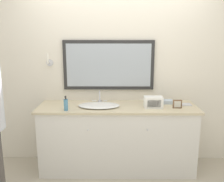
{
  "coord_description": "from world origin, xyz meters",
  "views": [
    {
      "loc": [
        -0.05,
        -2.81,
        1.78
      ],
      "look_at": [
        -0.07,
        0.3,
        1.08
      ],
      "focal_mm": 40.0,
      "sensor_mm": 36.0,
      "label": 1
    }
  ],
  "objects_px": {
    "picture_frame": "(177,104)",
    "appliance_box": "(153,102)",
    "sink_basin": "(99,105)",
    "soap_bottle": "(66,104)"
  },
  "relations": [
    {
      "from": "appliance_box",
      "to": "picture_frame",
      "type": "height_order",
      "value": "appliance_box"
    },
    {
      "from": "picture_frame",
      "to": "appliance_box",
      "type": "bearing_deg",
      "value": 173.75
    },
    {
      "from": "sink_basin",
      "to": "soap_bottle",
      "type": "height_order",
      "value": "soap_bottle"
    },
    {
      "from": "soap_bottle",
      "to": "picture_frame",
      "type": "xyz_separation_m",
      "value": [
        1.38,
        0.1,
        -0.02
      ]
    },
    {
      "from": "sink_basin",
      "to": "soap_bottle",
      "type": "relative_size",
      "value": 2.9
    },
    {
      "from": "sink_basin",
      "to": "picture_frame",
      "type": "relative_size",
      "value": 4.6
    },
    {
      "from": "appliance_box",
      "to": "picture_frame",
      "type": "distance_m",
      "value": 0.3
    },
    {
      "from": "soap_bottle",
      "to": "picture_frame",
      "type": "bearing_deg",
      "value": 4.12
    },
    {
      "from": "sink_basin",
      "to": "appliance_box",
      "type": "distance_m",
      "value": 0.69
    },
    {
      "from": "soap_bottle",
      "to": "picture_frame",
      "type": "distance_m",
      "value": 1.38
    }
  ]
}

